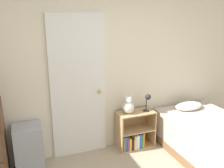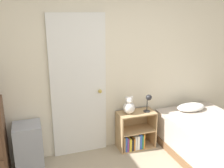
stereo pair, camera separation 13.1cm
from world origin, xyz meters
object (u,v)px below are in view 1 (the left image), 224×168
Objects in this scene: storage_bin at (29,148)px; desk_lamp at (148,99)px; teddy_bear at (128,106)px; bed at (216,142)px; bookshelf at (133,134)px.

desk_lamp reaches higher than storage_bin.
storage_bin is 1.52m from teddy_bear.
teddy_bear is 1.35m from bed.
desk_lamp reaches higher than bed.
bookshelf is 2.11× the size of desk_lamp.
bed is at bearing -37.81° from bookshelf.
bed is at bearing -35.28° from teddy_bear.
desk_lamp reaches higher than teddy_bear.
bookshelf is at bearing 142.19° from bed.
teddy_bear is at bearing 0.87° from storage_bin.
storage_bin is at bearing -179.31° from bookshelf.
bookshelf is at bearing -2.08° from teddy_bear.
bookshelf is 0.60m from desk_lamp.
storage_bin is 1.83m from desk_lamp.
teddy_bear reaches higher than bed.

